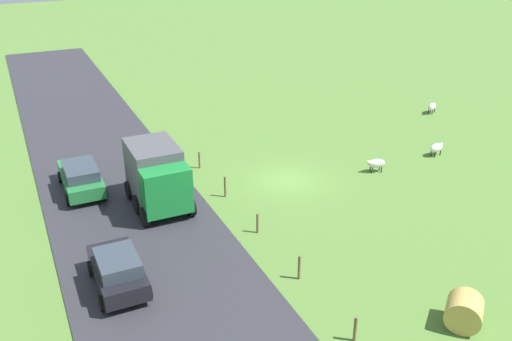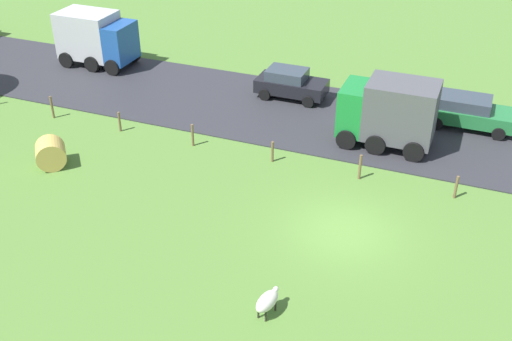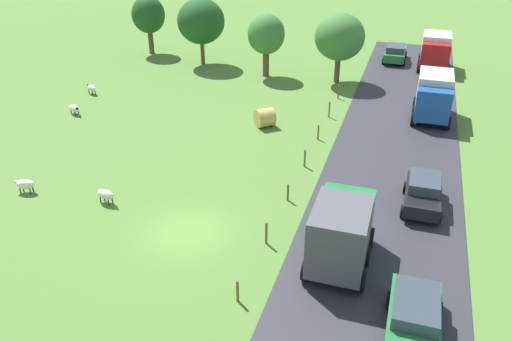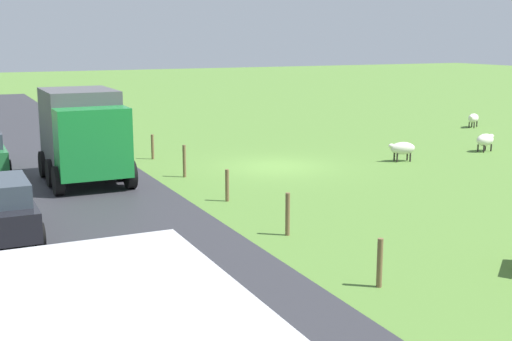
{
  "view_description": "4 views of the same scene",
  "coord_description": "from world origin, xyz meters",
  "px_view_note": "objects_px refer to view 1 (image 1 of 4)",
  "views": [
    {
      "loc": [
        13.76,
        25.17,
        13.99
      ],
      "look_at": [
        2.34,
        0.7,
        1.39
      ],
      "focal_mm": 38.89,
      "sensor_mm": 36.0,
      "label": 1
    },
    {
      "loc": [
        -19.07,
        -3.92,
        14.46
      ],
      "look_at": [
        1.16,
        4.12,
        1.19
      ],
      "focal_mm": 43.06,
      "sensor_mm": 36.0,
      "label": 2
    },
    {
      "loc": [
        9.51,
        -18.51,
        14.79
      ],
      "look_at": [
        1.9,
        5.37,
        1.02
      ],
      "focal_mm": 35.54,
      "sensor_mm": 36.0,
      "label": 3
    },
    {
      "loc": [
        11.96,
        23.54,
        5.14
      ],
      "look_at": [
        2.67,
        3.73,
        0.75
      ],
      "focal_mm": 47.1,
      "sensor_mm": 36.0,
      "label": 4
    }
  ],
  "objects_px": {
    "sheep_1": "(376,163)",
    "truck_1": "(157,176)",
    "sheep_3": "(432,107)",
    "car_1": "(118,270)",
    "sheep_0": "(436,148)",
    "hay_bale_0": "(464,311)",
    "car_0": "(81,177)"
  },
  "relations": [
    {
      "from": "truck_1",
      "to": "sheep_3",
      "type": "bearing_deg",
      "value": -166.28
    },
    {
      "from": "car_1",
      "to": "sheep_3",
      "type": "bearing_deg",
      "value": -156.16
    },
    {
      "from": "sheep_0",
      "to": "hay_bale_0",
      "type": "bearing_deg",
      "value": 51.89
    },
    {
      "from": "sheep_0",
      "to": "sheep_3",
      "type": "distance_m",
      "value": 8.42
    },
    {
      "from": "sheep_0",
      "to": "car_0",
      "type": "bearing_deg",
      "value": -11.67
    },
    {
      "from": "sheep_3",
      "to": "truck_1",
      "type": "relative_size",
      "value": 0.27
    },
    {
      "from": "truck_1",
      "to": "car_1",
      "type": "bearing_deg",
      "value": 60.67
    },
    {
      "from": "sheep_1",
      "to": "truck_1",
      "type": "height_order",
      "value": "truck_1"
    },
    {
      "from": "hay_bale_0",
      "to": "sheep_1",
      "type": "bearing_deg",
      "value": -112.56
    },
    {
      "from": "truck_1",
      "to": "car_0",
      "type": "xyz_separation_m",
      "value": [
        3.35,
        -3.47,
        -0.9
      ]
    },
    {
      "from": "hay_bale_0",
      "to": "car_0",
      "type": "distance_m",
      "value": 20.44
    },
    {
      "from": "sheep_0",
      "to": "hay_bale_0",
      "type": "xyz_separation_m",
      "value": [
        10.1,
        12.87,
        0.13
      ]
    },
    {
      "from": "car_1",
      "to": "hay_bale_0",
      "type": "bearing_deg",
      "value": 145.19
    },
    {
      "from": "hay_bale_0",
      "to": "truck_1",
      "type": "xyz_separation_m",
      "value": [
        7.65,
        -13.76,
        1.13
      ]
    },
    {
      "from": "hay_bale_0",
      "to": "car_0",
      "type": "relative_size",
      "value": 0.29
    },
    {
      "from": "car_1",
      "to": "truck_1",
      "type": "bearing_deg",
      "value": -119.33
    },
    {
      "from": "sheep_1",
      "to": "car_1",
      "type": "bearing_deg",
      "value": 16.44
    },
    {
      "from": "sheep_0",
      "to": "sheep_3",
      "type": "xyz_separation_m",
      "value": [
        -5.33,
        -6.52,
        -0.0
      ]
    },
    {
      "from": "car_1",
      "to": "sheep_0",
      "type": "bearing_deg",
      "value": -166.23
    },
    {
      "from": "sheep_0",
      "to": "sheep_3",
      "type": "bearing_deg",
      "value": -129.27
    },
    {
      "from": "sheep_3",
      "to": "truck_1",
      "type": "height_order",
      "value": "truck_1"
    },
    {
      "from": "sheep_3",
      "to": "truck_1",
      "type": "bearing_deg",
      "value": 13.72
    },
    {
      "from": "sheep_0",
      "to": "hay_bale_0",
      "type": "relative_size",
      "value": 0.91
    },
    {
      "from": "hay_bale_0",
      "to": "car_1",
      "type": "distance_m",
      "value": 13.47
    },
    {
      "from": "sheep_1",
      "to": "hay_bale_0",
      "type": "bearing_deg",
      "value": 67.44
    },
    {
      "from": "sheep_1",
      "to": "sheep_3",
      "type": "relative_size",
      "value": 1.03
    },
    {
      "from": "sheep_0",
      "to": "hay_bale_0",
      "type": "height_order",
      "value": "hay_bale_0"
    },
    {
      "from": "sheep_0",
      "to": "car_1",
      "type": "bearing_deg",
      "value": 13.77
    },
    {
      "from": "truck_1",
      "to": "car_0",
      "type": "bearing_deg",
      "value": -46.04
    },
    {
      "from": "sheep_0",
      "to": "sheep_1",
      "type": "height_order",
      "value": "same"
    },
    {
      "from": "hay_bale_0",
      "to": "car_0",
      "type": "height_order",
      "value": "car_0"
    },
    {
      "from": "truck_1",
      "to": "sheep_0",
      "type": "bearing_deg",
      "value": 177.14
    }
  ]
}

